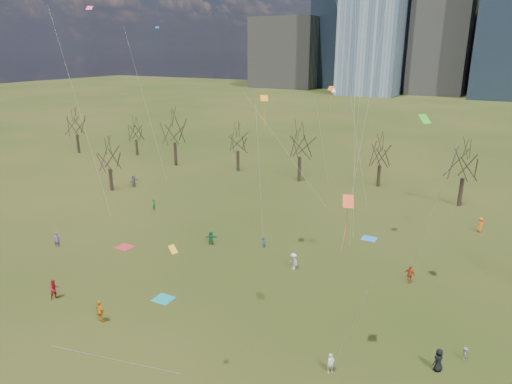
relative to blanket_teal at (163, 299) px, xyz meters
The scene contains 20 objects.
ground 3.21m from the blanket_teal, 15.74° to the right, with size 500.00×500.00×0.00m, color black.
downtown_skyline 213.37m from the blanket_teal, 89.82° to the left, with size 212.50×78.00×118.00m.
bare_tree_row 36.98m from the blanket_teal, 85.27° to the left, with size 113.04×29.80×9.50m.
blanket_teal is the anchor object (origin of this frame).
blanket_navy 24.48m from the blanket_teal, 60.03° to the left, with size 1.60×1.50×0.03m, color #266FB5.
blanket_crimson 12.38m from the blanket_teal, 148.43° to the left, with size 1.60×1.50×0.03m, color red.
person_1 15.88m from the blanket_teal, ahead, with size 0.52×0.34×1.41m, color silver.
person_2 9.31m from the blanket_teal, 152.67° to the right, with size 0.88×0.69×1.81m, color maroon.
person_3 23.74m from the blanket_teal, ahead, with size 0.64×0.37×0.99m, color #5B5C5F.
person_4 5.48m from the blanket_teal, 113.07° to the right, with size 1.09×0.45×1.85m, color orange.
person_5 11.85m from the blanket_teal, 103.08° to the left, with size 1.45×0.46×1.57m, color #176944.
person_6 22.04m from the blanket_teal, ahead, with size 0.81×0.53×1.65m, color black.
person_7 17.35m from the blanket_teal, 169.53° to the left, with size 0.63×0.41×1.72m, color #6E478E.
person_8 13.76m from the blanket_teal, 78.71° to the left, with size 0.58×0.45×1.19m, color #286BB1.
person_9 12.90m from the blanket_teal, 53.78° to the left, with size 1.07×0.62×1.66m, color silver.
person_10 22.18m from the blanket_teal, 35.45° to the left, with size 1.00×0.42×1.70m, color #B9341A.
person_11 34.84m from the blanket_teal, 136.30° to the left, with size 1.78×0.57×1.92m, color slate.
person_12 37.34m from the blanket_teal, 51.78° to the left, with size 0.86×0.56×1.77m, color orange.
person_13 22.98m from the blanket_teal, 131.88° to the left, with size 0.60×0.40×1.65m, color #166531.
kites_airborne 20.93m from the blanket_teal, 62.64° to the left, with size 58.42×53.07×32.28m.
Camera 1 is at (20.13, -25.82, 20.57)m, focal length 32.00 mm.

